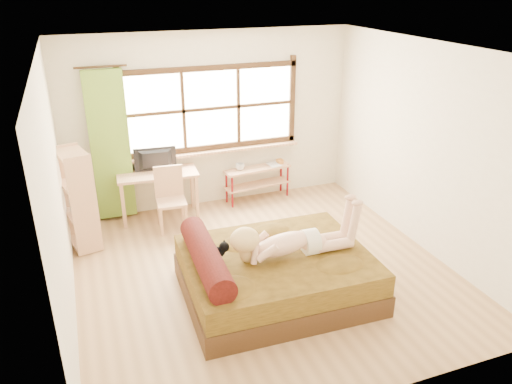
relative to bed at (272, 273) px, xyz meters
name	(u,v)px	position (x,y,z in m)	size (l,w,h in m)	color
floor	(263,270)	(0.09, 0.52, -0.28)	(4.50, 4.50, 0.00)	#9E754C
ceiling	(265,50)	(0.09, 0.52, 2.42)	(4.50, 4.50, 0.00)	white
wall_back	(211,121)	(0.09, 2.77, 1.07)	(4.50, 4.50, 0.00)	silver
wall_front	(369,269)	(0.09, -1.73, 1.07)	(4.50, 4.50, 0.00)	silver
wall_left	(57,198)	(-2.16, 0.52, 1.07)	(4.50, 4.50, 0.00)	silver
wall_right	(425,149)	(2.34, 0.52, 1.07)	(4.50, 4.50, 0.00)	silver
window	(212,111)	(0.09, 2.74, 1.23)	(2.80, 0.16, 1.46)	#FFEDBF
curtain	(110,147)	(-1.46, 2.65, 0.87)	(0.55, 0.10, 2.20)	#5C8624
bed	(272,273)	(0.00, 0.00, 0.00)	(2.14, 1.73, 0.79)	#331F0F
woman	(292,230)	(0.20, -0.05, 0.55)	(1.46, 0.42, 0.63)	#E0AC90
kitten	(213,252)	(-0.67, 0.10, 0.36)	(0.31, 0.13, 0.25)	black
desk	(158,179)	(-0.85, 2.47, 0.35)	(1.21, 0.62, 0.73)	tan
monitor	(156,160)	(-0.85, 2.52, 0.63)	(0.62, 0.08, 0.36)	black
chair	(170,195)	(-0.75, 2.10, 0.23)	(0.44, 0.44, 0.92)	tan
pipe_shelf	(258,176)	(0.79, 2.59, 0.12)	(1.13, 0.41, 0.63)	tan
cup	(240,167)	(0.48, 2.59, 0.32)	(0.14, 0.14, 0.11)	gray
book	(269,166)	(0.98, 2.59, 0.28)	(0.18, 0.24, 0.02)	gray
bookshelf	(78,199)	(-1.99, 1.96, 0.41)	(0.47, 0.66, 1.37)	tan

